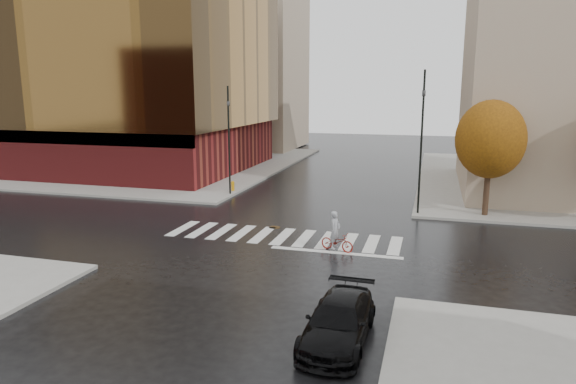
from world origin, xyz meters
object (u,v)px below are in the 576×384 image
(traffic_light_nw, at_px, (229,133))
(traffic_light_ne, at_px, (422,131))
(sedan, at_px, (339,321))
(fire_hydrant, at_px, (233,185))
(cyclist, at_px, (336,237))

(traffic_light_nw, height_order, traffic_light_ne, traffic_light_ne)
(sedan, xyz_separation_m, traffic_light_nw, (-10.92, 18.40, 3.65))
(sedan, height_order, fire_hydrant, sedan)
(cyclist, distance_m, traffic_light_ne, 9.51)
(sedan, height_order, traffic_light_nw, traffic_light_nw)
(sedan, bearing_deg, traffic_light_ne, 85.47)
(traffic_light_ne, xyz_separation_m, fire_hydrant, (-12.80, 3.17, -4.34))
(sedan, height_order, traffic_light_ne, traffic_light_ne)
(cyclist, relative_size, traffic_light_ne, 0.23)
(sedan, xyz_separation_m, traffic_light_ne, (1.68, 16.23, 4.25))
(fire_hydrant, bearing_deg, cyclist, -49.26)
(sedan, bearing_deg, fire_hydrant, 121.19)
(traffic_light_nw, distance_m, traffic_light_ne, 12.80)
(cyclist, distance_m, fire_hydrant, 14.52)
(sedan, xyz_separation_m, cyclist, (-1.64, 8.40, -0.00))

